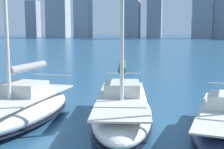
# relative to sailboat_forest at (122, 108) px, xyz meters

# --- Properties ---
(sailboat_forest) EXTENTS (3.82, 8.62, 11.98)m
(sailboat_forest) POSITION_rel_sailboat_forest_xyz_m (0.00, 0.00, 0.00)
(sailboat_forest) COLOR white
(sailboat_forest) RESTS_ON ground
(sailboat_grey) EXTENTS (3.46, 7.51, 11.80)m
(sailboat_grey) POSITION_rel_sailboat_forest_xyz_m (4.41, 0.79, -0.02)
(sailboat_grey) COLOR white
(sailboat_grey) RESTS_ON ground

